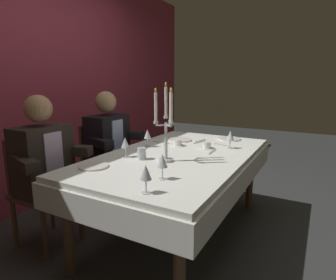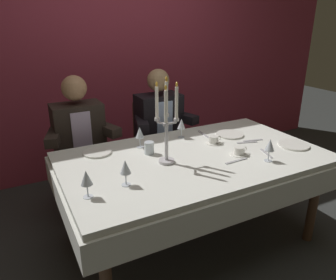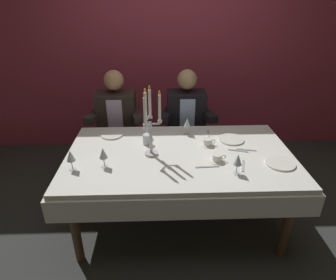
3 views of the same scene
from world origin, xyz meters
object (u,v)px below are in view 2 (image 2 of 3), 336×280
(dining_table, at_px, (194,170))
(wine_glass_3, at_px, (140,133))
(dinner_plate_2, at_px, (294,145))
(wine_glass_4, at_px, (270,145))
(candelabra, at_px, (166,126))
(wine_glass_0, at_px, (181,125))
(seated_diner_1, at_px, (158,121))
(dinner_plate_1, at_px, (97,152))
(wine_glass_2, at_px, (86,179))
(coffee_cup_0, at_px, (214,140))
(wine_glass_1, at_px, (125,168))
(coffee_cup_1, at_px, (239,151))
(seated_diner_0, at_px, (79,133))
(water_tumbler_0, at_px, (149,148))
(dinner_plate_0, at_px, (230,134))

(dining_table, distance_m, wine_glass_3, 0.50)
(dinner_plate_2, bearing_deg, wine_glass_4, -162.58)
(candelabra, height_order, wine_glass_3, candelabra)
(wine_glass_0, distance_m, seated_diner_1, 0.53)
(dining_table, height_order, wine_glass_4, wine_glass_4)
(dinner_plate_1, distance_m, wine_glass_2, 0.63)
(dining_table, bearing_deg, coffee_cup_0, 27.00)
(dinner_plate_1, height_order, wine_glass_4, wine_glass_4)
(wine_glass_1, xyz_separation_m, coffee_cup_0, (0.86, 0.32, -0.09))
(candelabra, relative_size, dinner_plate_2, 2.54)
(coffee_cup_1, height_order, seated_diner_0, seated_diner_0)
(wine_glass_3, relative_size, water_tumbler_0, 1.78)
(wine_glass_2, relative_size, water_tumbler_0, 1.78)
(wine_glass_2, relative_size, coffee_cup_0, 1.24)
(wine_glass_0, height_order, water_tumbler_0, wine_glass_0)
(wine_glass_0, bearing_deg, coffee_cup_1, -68.79)
(dining_table, bearing_deg, wine_glass_1, -162.27)
(wine_glass_1, bearing_deg, dinner_plate_1, 92.11)
(wine_glass_3, height_order, coffee_cup_0, wine_glass_3)
(wine_glass_2, relative_size, seated_diner_0, 0.13)
(wine_glass_0, distance_m, wine_glass_2, 1.11)
(dinner_plate_2, height_order, water_tumbler_0, water_tumbler_0)
(dinner_plate_2, relative_size, seated_diner_1, 0.19)
(wine_glass_3, height_order, water_tumbler_0, wine_glass_3)
(dining_table, xyz_separation_m, candelabra, (-0.24, -0.02, 0.39))
(dining_table, bearing_deg, coffee_cup_1, -25.75)
(candelabra, bearing_deg, water_tumbler_0, 102.56)
(dinner_plate_1, bearing_deg, dining_table, -30.20)
(wine_glass_4, bearing_deg, seated_diner_1, 102.50)
(wine_glass_3, xyz_separation_m, water_tumbler_0, (0.01, -0.15, -0.07))
(dinner_plate_2, distance_m, seated_diner_1, 1.27)
(dinner_plate_0, height_order, water_tumbler_0, water_tumbler_0)
(dinner_plate_1, xyz_separation_m, wine_glass_0, (0.72, 0.00, 0.11))
(wine_glass_3, distance_m, seated_diner_0, 0.67)
(seated_diner_1, bearing_deg, wine_glass_4, -77.50)
(water_tumbler_0, bearing_deg, candelabra, -77.44)
(candelabra, height_order, water_tumbler_0, candelabra)
(candelabra, xyz_separation_m, seated_diner_0, (-0.40, 0.90, -0.27))
(water_tumbler_0, relative_size, seated_diner_0, 0.07)
(dinner_plate_0, bearing_deg, wine_glass_3, 172.56)
(seated_diner_0, bearing_deg, wine_glass_4, -49.21)
(dining_table, distance_m, wine_glass_4, 0.57)
(dining_table, height_order, water_tumbler_0, water_tumbler_0)
(dinner_plate_1, distance_m, coffee_cup_0, 0.91)
(wine_glass_0, xyz_separation_m, wine_glass_3, (-0.39, -0.04, 0.00))
(wine_glass_0, height_order, coffee_cup_1, wine_glass_0)
(wine_glass_2, bearing_deg, wine_glass_4, -4.52)
(wine_glass_2, height_order, coffee_cup_1, wine_glass_2)
(candelabra, xyz_separation_m, wine_glass_2, (-0.60, -0.21, -0.15))
(seated_diner_1, bearing_deg, dining_table, -98.70)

